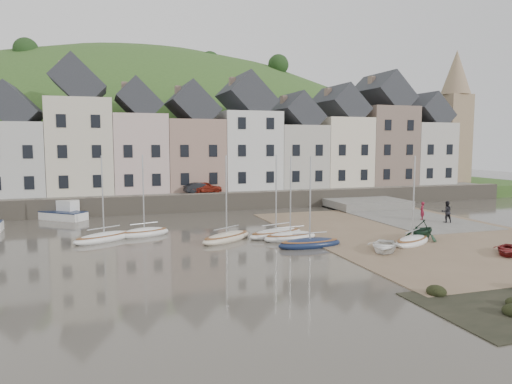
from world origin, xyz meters
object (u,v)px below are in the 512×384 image
object	(u,v)px
car_left	(205,187)
car_right	(200,188)
rowboat_green	(422,230)
rowboat_red	(509,250)
person_dark	(447,212)
sailboat_0	(104,237)
rowboat_white	(384,246)
person_red	(422,211)

from	to	relation	value
car_left	car_right	size ratio (longest dim) A/B	1.05
rowboat_green	rowboat_red	xyz separation A→B (m)	(2.25, -5.54, -0.42)
person_dark	car_left	size ratio (longest dim) A/B	0.52
car_left	car_right	xyz separation A→B (m)	(-0.58, 0.00, -0.05)
sailboat_0	car_left	bearing A→B (deg)	54.70
rowboat_red	person_dark	distance (m)	11.62
rowboat_green	car_right	world-z (taller)	car_right
sailboat_0	rowboat_white	size ratio (longest dim) A/B	1.92
rowboat_white	person_red	world-z (taller)	person_red
rowboat_white	car_left	xyz separation A→B (m)	(-6.62, 23.97, 1.81)
rowboat_red	car_left	size ratio (longest dim) A/B	0.84
sailboat_0	person_red	xyz separation A→B (m)	(27.14, 0.32, 0.66)
rowboat_white	person_dark	distance (m)	13.47
rowboat_green	person_red	xyz separation A→B (m)	(5.42, 7.16, 0.13)
sailboat_0	person_dark	distance (m)	28.26
rowboat_green	car_left	bearing A→B (deg)	-178.26
sailboat_0	person_red	world-z (taller)	sailboat_0
person_dark	car_right	xyz separation A→B (m)	(-18.30, 16.37, 1.12)
rowboat_green	person_dark	size ratio (longest dim) A/B	1.49
person_dark	car_right	size ratio (longest dim) A/B	0.54
rowboat_white	person_dark	world-z (taller)	person_dark
sailboat_0	car_left	distance (m)	18.24
rowboat_green	car_left	size ratio (longest dim) A/B	0.78
sailboat_0	car_left	size ratio (longest dim) A/B	1.77
person_red	car_right	distance (m)	22.54
person_red	person_dark	xyz separation A→B (m)	(1.06, -1.89, 0.12)
person_dark	rowboat_white	bearing A→B (deg)	48.18
car_left	rowboat_white	bearing A→B (deg)	-163.90
rowboat_red	person_red	xyz separation A→B (m)	(3.17, 12.69, 0.55)
sailboat_0	person_red	distance (m)	27.15
person_dark	person_red	bearing A→B (deg)	-46.89
rowboat_white	person_dark	xyz separation A→B (m)	(11.10, 7.60, 0.64)
rowboat_white	rowboat_green	xyz separation A→B (m)	(4.62, 2.34, 0.39)
sailboat_0	car_right	distance (m)	17.91
rowboat_green	sailboat_0	bearing A→B (deg)	-133.18
car_left	car_right	distance (m)	0.58
car_right	car_left	bearing A→B (deg)	-98.87
car_right	sailboat_0	bearing A→B (deg)	137.34
rowboat_green	person_red	world-z (taller)	person_red
sailboat_0	person_dark	xyz separation A→B (m)	(28.20, -1.57, 0.78)
person_red	person_dark	size ratio (longest dim) A/B	0.87
car_left	person_dark	bearing A→B (deg)	-132.06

